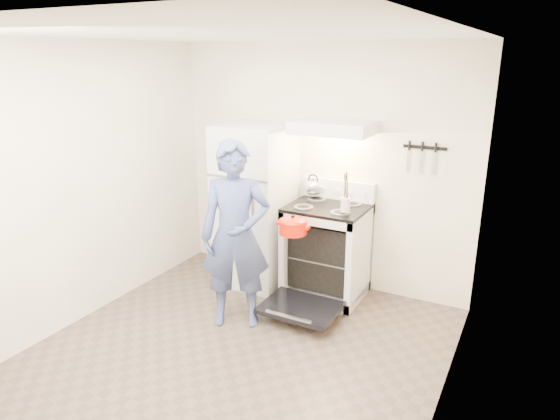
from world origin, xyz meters
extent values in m
plane|color=brown|center=(0.00, 0.00, 0.00)|extent=(3.60, 3.60, 0.00)
cube|color=white|center=(0.00, 1.80, 1.25)|extent=(3.20, 0.02, 2.50)
cube|color=silver|center=(-0.58, 1.45, 0.85)|extent=(0.70, 0.70, 1.70)
cube|color=silver|center=(0.23, 1.48, 0.46)|extent=(0.76, 0.65, 0.92)
cube|color=black|center=(0.23, 1.48, 0.94)|extent=(0.76, 0.65, 0.03)
cube|color=silver|center=(0.23, 1.76, 1.05)|extent=(0.76, 0.07, 0.20)
cube|color=black|center=(0.23, 0.88, 0.12)|extent=(0.70, 0.54, 0.04)
cube|color=slate|center=(0.23, 1.48, 0.44)|extent=(0.60, 0.52, 0.01)
cube|color=silver|center=(0.23, 1.55, 1.71)|extent=(0.76, 0.50, 0.12)
cube|color=black|center=(1.05, 1.79, 1.55)|extent=(0.40, 0.02, 0.03)
cylinder|color=olive|center=(0.26, 1.43, 0.45)|extent=(0.31, 0.31, 0.02)
cylinder|color=silver|center=(0.47, 1.30, 1.05)|extent=(0.10, 0.10, 0.13)
imported|color=navy|center=(-0.27, 0.58, 0.85)|extent=(0.73, 0.64, 1.69)
camera|label=1|loc=(2.00, -2.87, 2.37)|focal=32.00mm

